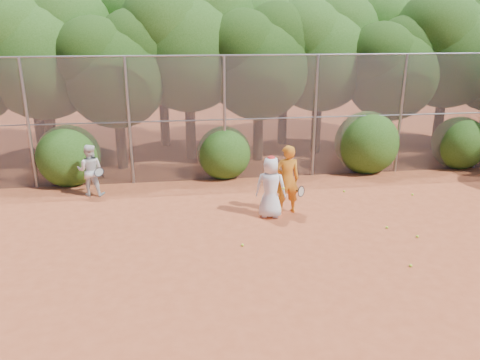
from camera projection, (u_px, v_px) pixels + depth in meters
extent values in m
plane|color=#A74725|center=(302.00, 262.00, 10.12)|extent=(80.00, 80.00, 0.00)
cylinder|color=gray|center=(28.00, 125.00, 14.19)|extent=(0.09, 0.09, 4.00)
cylinder|color=gray|center=(129.00, 122.00, 14.59)|extent=(0.09, 0.09, 4.00)
cylinder|color=gray|center=(225.00, 120.00, 15.00)|extent=(0.09, 0.09, 4.00)
cylinder|color=gray|center=(315.00, 117.00, 15.40)|extent=(0.09, 0.09, 4.00)
cylinder|color=gray|center=(401.00, 115.00, 15.80)|extent=(0.09, 0.09, 4.00)
cylinder|color=gray|center=(256.00, 55.00, 14.50)|extent=(20.00, 0.05, 0.05)
cylinder|color=gray|center=(255.00, 119.00, 15.13)|extent=(20.00, 0.04, 0.04)
cube|color=slate|center=(255.00, 119.00, 15.13)|extent=(20.00, 0.02, 4.00)
cylinder|color=black|center=(51.00, 131.00, 16.77)|extent=(0.38, 0.38, 2.52)
sphere|color=#214812|center=(42.00, 61.00, 16.00)|extent=(4.03, 4.03, 4.03)
sphere|color=#214812|center=(65.00, 30.00, 16.17)|extent=(3.23, 3.23, 3.23)
sphere|color=#214812|center=(14.00, 36.00, 15.36)|extent=(3.02, 3.02, 3.02)
cylinder|color=black|center=(121.00, 138.00, 16.50)|extent=(0.36, 0.36, 2.17)
sphere|color=black|center=(116.00, 77.00, 15.84)|extent=(3.47, 3.47, 3.47)
sphere|color=black|center=(136.00, 50.00, 15.99)|extent=(2.78, 2.78, 2.78)
sphere|color=black|center=(94.00, 57.00, 15.29)|extent=(2.60, 2.60, 2.60)
cylinder|color=black|center=(190.00, 124.00, 17.70)|extent=(0.39, 0.39, 2.66)
sphere|color=#214812|center=(188.00, 53.00, 16.89)|extent=(4.26, 4.26, 4.26)
sphere|color=#214812|center=(210.00, 22.00, 17.07)|extent=(3.40, 3.40, 3.40)
sphere|color=#214812|center=(166.00, 28.00, 16.22)|extent=(3.19, 3.19, 3.19)
cylinder|color=black|center=(258.00, 130.00, 17.54)|extent=(0.37, 0.37, 2.27)
sphere|color=black|center=(259.00, 69.00, 16.84)|extent=(3.64, 3.64, 3.64)
sphere|color=black|center=(277.00, 43.00, 16.99)|extent=(2.91, 2.91, 2.91)
sphere|color=black|center=(242.00, 49.00, 16.27)|extent=(2.73, 2.73, 2.73)
cylinder|color=black|center=(316.00, 122.00, 18.60)|extent=(0.38, 0.38, 2.45)
sphere|color=#214812|center=(319.00, 60.00, 17.85)|extent=(3.92, 3.92, 3.92)
sphere|color=#214812|center=(337.00, 33.00, 18.01)|extent=(3.14, 3.14, 3.14)
sphere|color=#214812|center=(305.00, 39.00, 17.23)|extent=(2.94, 2.94, 2.94)
cylinder|color=black|center=(386.00, 130.00, 18.05)|extent=(0.36, 0.36, 2.10)
sphere|color=black|center=(392.00, 75.00, 17.40)|extent=(3.36, 3.36, 3.36)
sphere|color=black|center=(407.00, 51.00, 17.55)|extent=(2.69, 2.69, 2.69)
sphere|color=black|center=(381.00, 57.00, 16.88)|extent=(2.52, 2.52, 2.52)
cylinder|color=black|center=(439.00, 119.00, 18.87)|extent=(0.39, 0.39, 2.59)
sphere|color=#214812|center=(448.00, 54.00, 18.08)|extent=(4.14, 4.14, 4.14)
sphere|color=#214812|center=(465.00, 26.00, 18.25)|extent=(3.32, 3.32, 3.32)
sphere|color=#214812|center=(437.00, 32.00, 17.43)|extent=(3.11, 3.11, 3.11)
cylinder|color=black|center=(39.00, 119.00, 18.78)|extent=(0.39, 0.39, 2.62)
sphere|color=#214812|center=(30.00, 53.00, 17.98)|extent=(4.20, 4.20, 4.20)
sphere|color=#214812|center=(51.00, 24.00, 18.15)|extent=(3.36, 3.36, 3.36)
sphere|color=#214812|center=(3.00, 30.00, 17.32)|extent=(3.15, 3.15, 3.15)
cylinder|color=black|center=(164.00, 113.00, 19.62)|extent=(0.40, 0.40, 2.80)
sphere|color=#214812|center=(161.00, 45.00, 18.76)|extent=(4.48, 4.48, 4.48)
sphere|color=#214812|center=(182.00, 15.00, 18.95)|extent=(3.58, 3.58, 3.58)
sphere|color=#214812|center=(139.00, 21.00, 18.05)|extent=(3.36, 3.36, 3.36)
cylinder|color=black|center=(283.00, 115.00, 19.96)|extent=(0.38, 0.38, 2.52)
sphere|color=#214812|center=(284.00, 55.00, 19.18)|extent=(4.03, 4.03, 4.03)
sphere|color=#214812|center=(302.00, 29.00, 19.35)|extent=(3.23, 3.23, 3.23)
sphere|color=#214812|center=(269.00, 35.00, 18.55)|extent=(3.02, 3.02, 3.02)
cylinder|color=black|center=(377.00, 107.00, 21.09)|extent=(0.40, 0.40, 2.73)
sphere|color=#214812|center=(383.00, 46.00, 20.25)|extent=(4.37, 4.37, 4.37)
sphere|color=#214812|center=(400.00, 19.00, 20.44)|extent=(3.49, 3.49, 3.49)
sphere|color=#214812|center=(371.00, 25.00, 19.57)|extent=(3.28, 3.28, 3.28)
sphere|color=#214812|center=(68.00, 153.00, 14.92)|extent=(2.00, 2.00, 2.00)
sphere|color=#214812|center=(224.00, 150.00, 15.62)|extent=(1.80, 1.80, 1.80)
sphere|color=#214812|center=(367.00, 140.00, 16.23)|extent=(2.20, 2.20, 2.20)
sphere|color=#214812|center=(459.00, 141.00, 16.75)|extent=(1.90, 1.90, 1.90)
imported|color=orange|center=(287.00, 179.00, 12.55)|extent=(0.69, 0.46, 1.89)
torus|color=black|center=(301.00, 191.00, 12.50)|extent=(0.27, 0.24, 0.30)
cylinder|color=black|center=(294.00, 190.00, 12.64)|extent=(0.21, 0.24, 0.06)
imported|color=white|center=(271.00, 187.00, 12.28)|extent=(0.93, 0.73, 1.66)
ellipsoid|color=red|center=(271.00, 158.00, 12.03)|extent=(0.22, 0.22, 0.13)
sphere|color=#BEE92A|center=(284.00, 188.00, 12.12)|extent=(0.07, 0.07, 0.07)
imported|color=silver|center=(90.00, 170.00, 13.89)|extent=(0.82, 0.67, 1.56)
torus|color=black|center=(99.00, 172.00, 13.64)|extent=(0.35, 0.29, 0.25)
cylinder|color=black|center=(102.00, 175.00, 13.84)|extent=(0.10, 0.23, 0.20)
sphere|color=#BEE92A|center=(417.00, 236.00, 11.26)|extent=(0.07, 0.07, 0.07)
sphere|color=#BEE92A|center=(412.00, 195.00, 14.06)|extent=(0.07, 0.07, 0.07)
sphere|color=#BEE92A|center=(411.00, 266.00, 9.89)|extent=(0.07, 0.07, 0.07)
sphere|color=#BEE92A|center=(387.00, 227.00, 11.77)|extent=(0.07, 0.07, 0.07)
sphere|color=#BEE92A|center=(242.00, 245.00, 10.82)|extent=(0.07, 0.07, 0.07)
sphere|color=#BEE92A|center=(344.00, 191.00, 14.35)|extent=(0.07, 0.07, 0.07)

